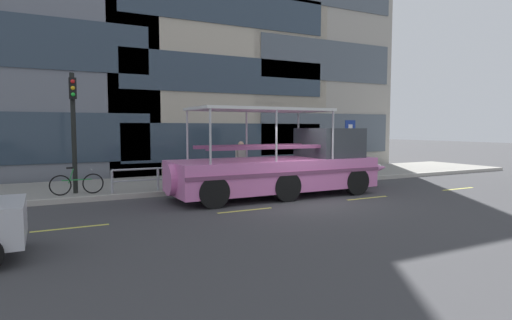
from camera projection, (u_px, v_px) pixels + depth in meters
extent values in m
plane|color=#3D3D3F|center=(300.00, 201.00, 14.16)|extent=(120.00, 120.00, 0.00)
cube|color=gray|center=(233.00, 180.00, 19.12)|extent=(32.00, 4.80, 0.18)
cube|color=#B2ADA3|center=(258.00, 187.00, 16.91)|extent=(32.00, 0.18, 0.18)
cube|color=#DBD64C|center=(71.00, 228.00, 10.30)|extent=(1.80, 0.12, 0.01)
cube|color=#DBD64C|center=(245.00, 210.00, 12.49)|extent=(1.80, 0.12, 0.01)
cube|color=#DBD64C|center=(367.00, 198.00, 14.69)|extent=(1.80, 0.12, 0.01)
cube|color=#DBD64C|center=(458.00, 189.00, 16.88)|extent=(1.80, 0.12, 0.01)
cube|color=#2D3D4C|center=(0.00, 139.00, 17.17)|extent=(12.34, 0.06, 2.24)
cube|color=#2D3D4C|center=(231.00, 142.00, 21.97)|extent=(11.33, 0.06, 1.92)
cube|color=#2D3D4C|center=(231.00, 75.00, 21.70)|extent=(11.33, 0.06, 1.92)
cube|color=#2D3D4C|center=(231.00, 6.00, 21.43)|extent=(11.33, 0.06, 1.92)
cube|color=#9E998E|center=(286.00, 7.00, 28.49)|extent=(9.92, 9.68, 21.42)
cube|color=#4C5660|center=(328.00, 133.00, 24.84)|extent=(9.13, 0.06, 2.36)
cube|color=#4C5660|center=(329.00, 61.00, 24.50)|extent=(9.13, 0.06, 2.36)
cylinder|color=#9EA0A8|center=(256.00, 164.00, 17.17)|extent=(11.37, 0.07, 0.07)
cylinder|color=#9EA0A8|center=(256.00, 174.00, 17.20)|extent=(11.37, 0.06, 0.06)
cylinder|color=#9EA0A8|center=(112.00, 182.00, 14.60)|extent=(0.09, 0.09, 0.81)
cylinder|color=#9EA0A8|center=(158.00, 179.00, 15.35)|extent=(0.09, 0.09, 0.81)
cylinder|color=#9EA0A8|center=(200.00, 177.00, 16.09)|extent=(0.09, 0.09, 0.81)
cylinder|color=#9EA0A8|center=(238.00, 175.00, 16.83)|extent=(0.09, 0.09, 0.81)
cylinder|color=#9EA0A8|center=(273.00, 173.00, 17.58)|extent=(0.09, 0.09, 0.81)
cylinder|color=#9EA0A8|center=(305.00, 171.00, 18.32)|extent=(0.09, 0.09, 0.81)
cylinder|color=#9EA0A8|center=(334.00, 169.00, 19.06)|extent=(0.09, 0.09, 0.81)
cylinder|color=#9EA0A8|center=(362.00, 168.00, 19.80)|extent=(0.09, 0.09, 0.81)
cylinder|color=black|center=(74.00, 134.00, 14.51)|extent=(0.16, 0.16, 4.19)
cube|color=black|center=(73.00, 88.00, 14.22)|extent=(0.24, 0.20, 0.72)
sphere|color=red|center=(73.00, 81.00, 14.10)|extent=(0.14, 0.14, 0.14)
sphere|color=gold|center=(73.00, 88.00, 14.12)|extent=(0.14, 0.14, 0.14)
sphere|color=green|center=(73.00, 95.00, 14.14)|extent=(0.14, 0.14, 0.14)
cylinder|color=#4C4F54|center=(349.00, 148.00, 19.94)|extent=(0.08, 0.08, 2.63)
cube|color=navy|center=(350.00, 128.00, 19.82)|extent=(0.60, 0.04, 0.76)
cube|color=white|center=(350.00, 128.00, 19.80)|extent=(0.24, 0.01, 0.36)
torus|color=black|center=(93.00, 183.00, 14.56)|extent=(0.70, 0.04, 0.70)
torus|color=black|center=(60.00, 185.00, 14.09)|extent=(0.70, 0.04, 0.70)
cylinder|color=#268C3F|center=(77.00, 180.00, 14.31)|extent=(0.95, 0.04, 0.04)
cylinder|color=#268C3F|center=(71.00, 176.00, 14.22)|extent=(0.19, 0.04, 0.51)
cube|color=black|center=(69.00, 168.00, 14.18)|extent=(0.20, 0.08, 0.06)
cylinder|color=#A5A5AA|center=(91.00, 169.00, 14.51)|extent=(0.03, 0.46, 0.03)
cube|color=pink|center=(274.00, 174.00, 15.08)|extent=(7.52, 2.55, 1.08)
cone|color=pink|center=(371.00, 168.00, 17.18)|extent=(1.69, 1.03, 1.03)
cylinder|color=pink|center=(173.00, 180.00, 13.36)|extent=(0.38, 1.03, 1.03)
cube|color=#783F64|center=(293.00, 173.00, 13.92)|extent=(7.52, 0.04, 0.12)
sphere|color=white|center=(379.00, 166.00, 17.37)|extent=(0.22, 0.22, 0.22)
cube|color=#33383D|center=(329.00, 142.00, 16.11)|extent=(1.88, 2.14, 1.10)
cube|color=silver|center=(260.00, 110.00, 14.64)|extent=(4.89, 2.35, 0.10)
cylinder|color=#B2B2B7|center=(298.00, 134.00, 16.77)|extent=(0.07, 0.07, 1.71)
cylinder|color=#B2B2B7|center=(333.00, 135.00, 14.78)|extent=(0.07, 0.07, 1.71)
cylinder|color=#B2B2B7|center=(247.00, 135.00, 15.71)|extent=(0.07, 0.07, 1.71)
cylinder|color=#B2B2B7|center=(276.00, 136.00, 13.72)|extent=(0.07, 0.07, 1.71)
cylinder|color=#B2B2B7|center=(187.00, 135.00, 14.64)|extent=(0.07, 0.07, 1.71)
cylinder|color=#B2B2B7|center=(210.00, 137.00, 12.65)|extent=(0.07, 0.07, 1.71)
cube|color=#783F64|center=(253.00, 146.00, 15.28)|extent=(4.49, 0.28, 0.12)
cube|color=#783F64|center=(269.00, 147.00, 14.20)|extent=(4.49, 0.28, 0.12)
cylinder|color=black|center=(319.00, 175.00, 17.43)|extent=(1.00, 0.28, 1.00)
cylinder|color=black|center=(356.00, 181.00, 15.35)|extent=(1.00, 0.28, 1.00)
cylinder|color=black|center=(255.00, 179.00, 16.05)|extent=(1.00, 0.28, 1.00)
cylinder|color=black|center=(287.00, 187.00, 13.97)|extent=(1.00, 0.28, 1.00)
cylinder|color=black|center=(189.00, 183.00, 14.85)|extent=(1.00, 0.28, 1.00)
cylinder|color=black|center=(213.00, 192.00, 12.77)|extent=(1.00, 0.28, 1.00)
cylinder|color=#1E2338|center=(301.00, 168.00, 19.46)|extent=(0.10, 0.10, 0.81)
cylinder|color=#1E2338|center=(298.00, 169.00, 19.38)|extent=(0.10, 0.10, 0.81)
cube|color=maroon|center=(299.00, 154.00, 19.37)|extent=(0.31, 0.19, 0.57)
cylinder|color=maroon|center=(303.00, 154.00, 19.46)|extent=(0.07, 0.07, 0.51)
cylinder|color=maroon|center=(296.00, 154.00, 19.27)|extent=(0.07, 0.07, 0.51)
sphere|color=beige|center=(299.00, 145.00, 19.33)|extent=(0.22, 0.22, 0.22)
cylinder|color=#1E2338|center=(239.00, 172.00, 17.63)|extent=(0.11, 0.11, 0.86)
cylinder|color=#1E2338|center=(243.00, 172.00, 17.69)|extent=(0.11, 0.11, 0.86)
cube|color=#B7B2A8|center=(241.00, 155.00, 17.60)|extent=(0.34, 0.22, 0.61)
cylinder|color=#B7B2A8|center=(236.00, 155.00, 17.53)|extent=(0.07, 0.07, 0.55)
cylinder|color=#B7B2A8|center=(246.00, 155.00, 17.68)|extent=(0.07, 0.07, 0.55)
sphere|color=tan|center=(241.00, 144.00, 17.57)|extent=(0.24, 0.24, 0.24)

